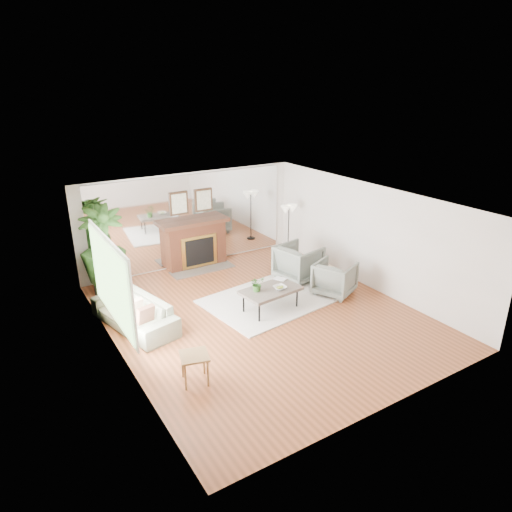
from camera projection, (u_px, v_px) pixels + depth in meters
ground at (262, 315)px, 9.76m from camera, size 7.00×7.00×0.00m
wall_left at (116, 294)px, 7.84m from camera, size 0.02×7.00×2.50m
wall_right at (369, 236)px, 10.78m from camera, size 0.02×7.00×2.50m
wall_back at (191, 220)px, 12.08m from camera, size 6.00×0.02×2.50m
mirror_panel at (192, 220)px, 12.06m from camera, size 5.40×0.04×2.40m
window_panel at (111, 281)px, 8.14m from camera, size 0.04×2.40×1.50m
fireplace at (196, 243)px, 12.11m from camera, size 1.85×0.83×2.05m
area_rug at (271, 299)px, 10.43m from camera, size 3.12×2.41×0.03m
coffee_table at (271, 291)px, 9.79m from camera, size 1.36×0.89×0.51m
sofa at (134, 313)px, 9.21m from camera, size 1.29×2.23×0.61m
armchair_back at (298, 262)px, 11.39m from camera, size 1.15×1.13×0.89m
armchair_front at (335, 278)px, 10.61m from camera, size 1.14×1.12×0.79m
side_table at (194, 359)px, 7.44m from camera, size 0.56×0.56×0.52m
potted_ficus at (103, 248)px, 10.38m from camera, size 1.14×1.14×2.10m
floor_lamp at (289, 213)px, 12.43m from camera, size 0.50×0.28×1.53m
tabletop_plant at (257, 284)px, 9.62m from camera, size 0.30×0.26×0.33m
fruit_bowl at (280, 288)px, 9.76m from camera, size 0.27×0.27×0.07m
book at (278, 280)px, 10.17m from camera, size 0.29×0.32×0.02m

